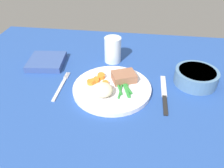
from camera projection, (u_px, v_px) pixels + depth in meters
dining_table at (108, 86)px, 78.79cm from camera, size 120.00×90.00×2.00cm
dinner_plate at (112, 88)px, 74.81cm from camera, size 26.03×26.03×1.60cm
meat_portion at (124, 77)px, 76.38cm from camera, size 9.44×8.57×2.88cm
mashed_potatoes at (102, 90)px, 69.72cm from camera, size 6.57×6.49×3.84cm
carrot_slices at (98, 79)px, 76.59cm from camera, size 7.21×6.93×1.30cm
green_beans at (125, 89)px, 72.43cm from camera, size 5.65×8.75×0.78cm
fork at (61, 86)px, 76.92cm from camera, size 1.44×16.60×0.40cm
knife at (164, 95)px, 73.01cm from camera, size 1.70×20.50×0.64cm
water_glass at (113, 51)px, 88.61cm from camera, size 6.56×6.56×10.03cm
salad_bowl at (196, 76)px, 76.99cm from camera, size 14.54×14.54×5.11cm
napkin at (47, 62)px, 88.36cm from camera, size 14.67×14.90×2.31cm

